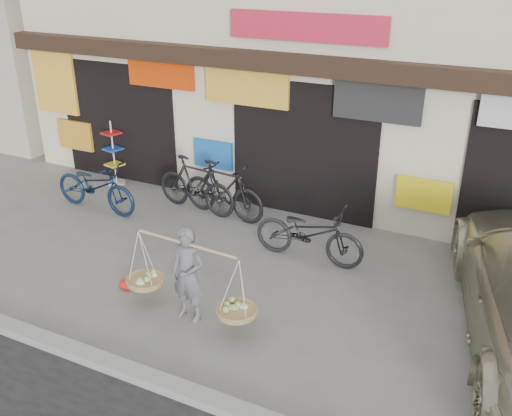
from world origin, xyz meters
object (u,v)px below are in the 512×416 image
at_px(display_rack, 114,159).
at_px(bike_1, 223,190).
at_px(bike_2, 309,233).
at_px(bike_3, 196,185).
at_px(bike_0, 95,186).
at_px(street_vendor, 188,279).

bearing_deg(display_rack, bike_1, -8.46).
xyz_separation_m(bike_2, display_rack, (-5.28, 1.35, 0.08)).
height_order(bike_2, bike_3, bike_3).
height_order(bike_0, bike_2, bike_0).
bearing_deg(bike_1, bike_0, 116.46).
bearing_deg(bike_1, bike_2, -104.86).
bearing_deg(bike_3, display_rack, 86.82).
bearing_deg(bike_0, street_vendor, -119.95).
bearing_deg(bike_0, display_rack, 26.06).
relative_size(bike_1, bike_3, 1.00).
relative_size(bike_0, display_rack, 1.36).
bearing_deg(bike_2, display_rack, 75.54).
xyz_separation_m(bike_1, display_rack, (-3.10, 0.46, 0.03)).
bearing_deg(street_vendor, bike_1, 114.17).
bearing_deg(bike_3, bike_1, -82.57).
height_order(bike_0, bike_1, bike_1).
distance_m(bike_0, bike_3, 2.07).
distance_m(bike_3, display_rack, 2.50).
relative_size(bike_1, display_rack, 1.28).
height_order(bike_1, bike_3, same).
relative_size(bike_1, bike_2, 0.97).
bearing_deg(bike_1, street_vendor, -151.87).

